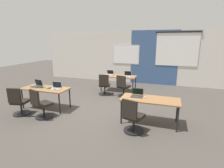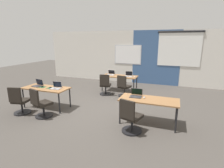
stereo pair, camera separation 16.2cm
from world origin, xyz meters
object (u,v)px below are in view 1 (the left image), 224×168
(chair_near_right_inner, at_px, (133,119))
(chair_far_left, at_px, (104,86))
(desk_near_right, at_px, (150,101))
(laptop_near_left_inner, at_px, (56,87))
(desk_far_center, at_px, (118,77))
(mouse_near_left_end, at_px, (42,87))
(laptop_near_right_inner, at_px, (137,95))
(chair_near_left_inner, at_px, (41,106))
(chair_far_right, at_px, (123,88))
(chair_near_left_end, at_px, (19,104))
(mouse_far_right, at_px, (133,77))
(laptop_far_left, at_px, (110,74))
(mouse_near_right_inner, at_px, (145,97))
(laptop_far_right, at_px, (128,75))
(mouse_near_left_inner, at_px, (50,88))
(desk_near_left, at_px, (45,90))
(laptop_near_left_end, at_px, (37,85))

(chair_near_right_inner, bearing_deg, chair_far_left, -39.68)
(desk_near_right, distance_m, laptop_near_left_inner, 3.08)
(desk_far_center, bearing_deg, mouse_near_left_end, -124.22)
(laptop_near_right_inner, bearing_deg, chair_near_left_inner, -165.68)
(chair_far_right, xyz_separation_m, chair_far_left, (-0.81, -0.02, 0.00))
(chair_near_left_end, xyz_separation_m, mouse_far_right, (2.84, 3.51, 0.36))
(mouse_near_left_end, relative_size, laptop_far_left, 0.31)
(desk_far_center, bearing_deg, chair_near_left_end, -121.17)
(mouse_near_right_inner, bearing_deg, laptop_far_left, 125.97)
(chair_near_left_end, distance_m, laptop_near_left_inner, 1.19)
(mouse_near_right_inner, relative_size, chair_far_left, 0.12)
(laptop_far_right, bearing_deg, mouse_near_left_inner, -131.45)
(laptop_near_left_inner, xyz_separation_m, chair_near_left_inner, (-0.03, -0.73, -0.39))
(laptop_near_right_inner, bearing_deg, laptop_far_right, 106.71)
(desk_near_left, relative_size, mouse_near_right_inner, 14.97)
(mouse_near_left_inner, height_order, laptop_near_right_inner, laptop_near_right_inner)
(mouse_near_left_end, bearing_deg, chair_near_right_inner, -11.67)
(mouse_near_left_end, bearing_deg, laptop_near_left_end, 167.11)
(desk_near_left, bearing_deg, desk_near_right, 0.00)
(laptop_near_right_inner, height_order, laptop_far_right, laptop_far_right)
(mouse_near_right_inner, height_order, mouse_far_right, same)
(laptop_near_left_end, relative_size, laptop_far_right, 1.01)
(mouse_near_left_end, relative_size, chair_near_right_inner, 0.12)
(laptop_near_left_inner, height_order, mouse_near_right_inner, laptop_near_left_inner)
(laptop_near_left_end, relative_size, laptop_near_left_inner, 1.01)
(laptop_near_right_inner, xyz_separation_m, chair_near_right_inner, (0.05, -0.78, -0.39))
(chair_near_left_end, distance_m, chair_far_right, 3.82)
(mouse_near_left_end, bearing_deg, laptop_near_left_inner, 1.37)
(chair_far_left, bearing_deg, chair_far_right, 168.83)
(desk_far_center, bearing_deg, laptop_near_right_inner, -63.16)
(desk_near_right, bearing_deg, mouse_near_right_inner, 160.14)
(mouse_near_left_inner, bearing_deg, mouse_near_left_end, 178.66)
(laptop_near_left_inner, height_order, chair_near_right_inner, laptop_near_left_inner)
(desk_far_center, xyz_separation_m, mouse_near_left_inner, (-1.56, -2.80, 0.08))
(desk_far_center, relative_size, laptop_far_left, 4.69)
(desk_near_right, relative_size, laptop_near_right_inner, 4.67)
(desk_near_left, bearing_deg, mouse_near_left_end, 178.46)
(chair_near_left_inner, distance_m, laptop_far_left, 3.74)
(mouse_far_right, distance_m, laptop_far_left, 1.15)
(mouse_near_left_end, relative_size, mouse_near_left_inner, 1.04)
(desk_near_left, xyz_separation_m, mouse_near_right_inner, (3.36, 0.05, 0.08))
(mouse_far_right, relative_size, laptop_far_left, 0.31)
(chair_far_right, bearing_deg, mouse_near_right_inner, 133.35)
(chair_near_right_inner, height_order, chair_far_left, same)
(laptop_far_right, relative_size, laptop_far_left, 1.06)
(chair_near_left_inner, relative_size, chair_near_right_inner, 1.00)
(mouse_near_right_inner, distance_m, chair_far_left, 2.85)
(desk_near_left, xyz_separation_m, chair_near_left_inner, (0.39, -0.72, -0.28))
(laptop_far_left, bearing_deg, chair_near_right_inner, -64.39)
(laptop_far_right, bearing_deg, mouse_far_right, -20.45)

